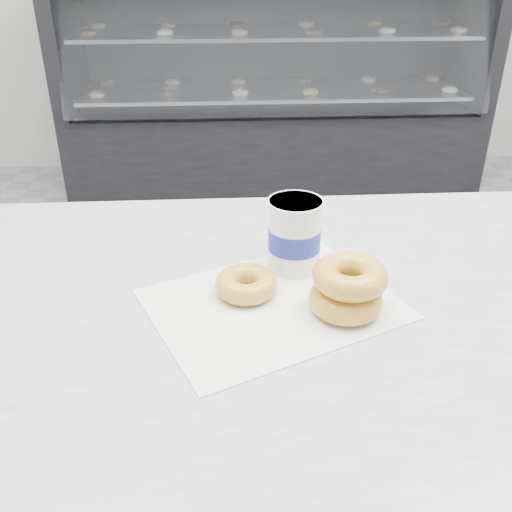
{
  "coord_description": "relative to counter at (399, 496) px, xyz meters",
  "views": [
    {
      "loc": [
        -0.31,
        -1.29,
        1.36
      ],
      "look_at": [
        -0.27,
        -0.56,
        0.95
      ],
      "focal_mm": 40.0,
      "sensor_mm": 36.0,
      "label": 1
    }
  ],
  "objects": [
    {
      "name": "ground",
      "position": [
        0.0,
        0.6,
        -0.45
      ],
      "size": [
        5.0,
        5.0,
        0.0
      ],
      "primitive_type": "plane",
      "color": "#959598",
      "rests_on": "ground"
    },
    {
      "name": "counter",
      "position": [
        0.0,
        0.0,
        0.0
      ],
      "size": [
        3.06,
        0.76,
        0.9
      ],
      "color": "#333335",
      "rests_on": "ground"
    },
    {
      "name": "display_case",
      "position": [
        0.0,
        2.72,
        0.04
      ],
      "size": [
        2.4,
        0.74,
        1.25
      ],
      "color": "black",
      "rests_on": "ground"
    },
    {
      "name": "wax_paper",
      "position": [
        -0.24,
        -0.01,
        0.45
      ],
      "size": [
        0.42,
        0.38,
        0.0
      ],
      "primitive_type": "cube",
      "rotation": [
        0.0,
        0.0,
        0.42
      ],
      "color": "silver",
      "rests_on": "counter"
    },
    {
      "name": "donut_single",
      "position": [
        -0.28,
        0.02,
        0.47
      ],
      "size": [
        0.1,
        0.1,
        0.03
      ],
      "primitive_type": "torus",
      "rotation": [
        0.0,
        0.0,
        -0.03
      ],
      "color": "gold",
      "rests_on": "wax_paper"
    },
    {
      "name": "donut_stack",
      "position": [
        -0.14,
        -0.03,
        0.49
      ],
      "size": [
        0.15,
        0.15,
        0.07
      ],
      "color": "gold",
      "rests_on": "wax_paper"
    },
    {
      "name": "coffee_cup",
      "position": [
        -0.2,
        0.09,
        0.51
      ],
      "size": [
        0.09,
        0.09,
        0.12
      ],
      "rotation": [
        0.0,
        0.0,
        -0.09
      ],
      "color": "white",
      "rests_on": "counter"
    }
  ]
}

